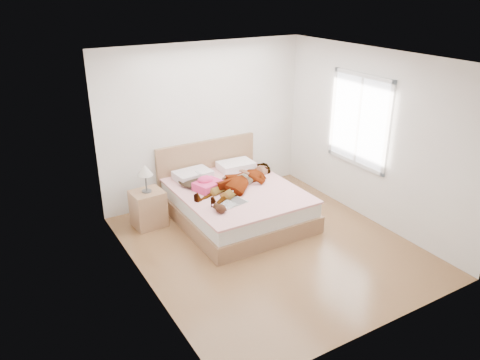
{
  "coord_description": "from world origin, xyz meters",
  "views": [
    {
      "loc": [
        -3.27,
        -4.7,
        3.46
      ],
      "look_at": [
        0.0,
        0.85,
        0.7
      ],
      "focal_mm": 35.0,
      "sensor_mm": 36.0,
      "label": 1
    }
  ],
  "objects_px": {
    "bed": "(234,201)",
    "towel": "(208,184)",
    "coffee_mug": "(234,192)",
    "plush_toy": "(220,208)",
    "phone": "(198,173)",
    "magazine": "(233,202)",
    "nightstand": "(148,206)",
    "woman": "(239,179)"
  },
  "relations": [
    {
      "from": "woman",
      "to": "magazine",
      "type": "distance_m",
      "value": 0.62
    },
    {
      "from": "magazine",
      "to": "phone",
      "type": "bearing_deg",
      "value": 97.82
    },
    {
      "from": "towel",
      "to": "coffee_mug",
      "type": "distance_m",
      "value": 0.45
    },
    {
      "from": "nightstand",
      "to": "magazine",
      "type": "bearing_deg",
      "value": -42.32
    },
    {
      "from": "coffee_mug",
      "to": "nightstand",
      "type": "bearing_deg",
      "value": 149.19
    },
    {
      "from": "woman",
      "to": "coffee_mug",
      "type": "bearing_deg",
      "value": -67.74
    },
    {
      "from": "woman",
      "to": "coffee_mug",
      "type": "height_order",
      "value": "woman"
    },
    {
      "from": "plush_toy",
      "to": "nightstand",
      "type": "relative_size",
      "value": 0.24
    },
    {
      "from": "bed",
      "to": "plush_toy",
      "type": "xyz_separation_m",
      "value": [
        -0.59,
        -0.63,
        0.3
      ]
    },
    {
      "from": "woman",
      "to": "nightstand",
      "type": "xyz_separation_m",
      "value": [
        -1.35,
        0.41,
        -0.3
      ]
    },
    {
      "from": "bed",
      "to": "magazine",
      "type": "xyz_separation_m",
      "value": [
        -0.29,
        -0.47,
        0.24
      ]
    },
    {
      "from": "coffee_mug",
      "to": "plush_toy",
      "type": "bearing_deg",
      "value": -138.63
    },
    {
      "from": "phone",
      "to": "magazine",
      "type": "relative_size",
      "value": 0.23
    },
    {
      "from": "woman",
      "to": "magazine",
      "type": "height_order",
      "value": "woman"
    },
    {
      "from": "phone",
      "to": "towel",
      "type": "xyz_separation_m",
      "value": [
        0.02,
        -0.27,
        -0.1
      ]
    },
    {
      "from": "coffee_mug",
      "to": "magazine",
      "type": "bearing_deg",
      "value": -121.45
    },
    {
      "from": "plush_toy",
      "to": "woman",
      "type": "bearing_deg",
      "value": 43.2
    },
    {
      "from": "magazine",
      "to": "bed",
      "type": "bearing_deg",
      "value": 58.83
    },
    {
      "from": "woman",
      "to": "phone",
      "type": "height_order",
      "value": "woman"
    },
    {
      "from": "bed",
      "to": "towel",
      "type": "distance_m",
      "value": 0.52
    },
    {
      "from": "woman",
      "to": "plush_toy",
      "type": "distance_m",
      "value": 0.93
    },
    {
      "from": "bed",
      "to": "towel",
      "type": "bearing_deg",
      "value": 161.55
    },
    {
      "from": "nightstand",
      "to": "plush_toy",
      "type": "bearing_deg",
      "value": -57.27
    },
    {
      "from": "phone",
      "to": "nightstand",
      "type": "height_order",
      "value": "nightstand"
    },
    {
      "from": "magazine",
      "to": "nightstand",
      "type": "relative_size",
      "value": 0.42
    },
    {
      "from": "bed",
      "to": "magazine",
      "type": "bearing_deg",
      "value": -121.17
    },
    {
      "from": "magazine",
      "to": "coffee_mug",
      "type": "relative_size",
      "value": 3.37
    },
    {
      "from": "phone",
      "to": "bed",
      "type": "height_order",
      "value": "bed"
    },
    {
      "from": "phone",
      "to": "towel",
      "type": "bearing_deg",
      "value": -109.74
    },
    {
      "from": "woman",
      "to": "coffee_mug",
      "type": "xyz_separation_m",
      "value": [
        -0.24,
        -0.25,
        -0.07
      ]
    },
    {
      "from": "magazine",
      "to": "plush_toy",
      "type": "xyz_separation_m",
      "value": [
        -0.3,
        -0.16,
        0.05
      ]
    },
    {
      "from": "towel",
      "to": "plush_toy",
      "type": "relative_size",
      "value": 2.02
    },
    {
      "from": "woman",
      "to": "bed",
      "type": "distance_m",
      "value": 0.36
    },
    {
      "from": "phone",
      "to": "coffee_mug",
      "type": "xyz_separation_m",
      "value": [
        0.26,
        -0.65,
        -0.14
      ]
    },
    {
      "from": "coffee_mug",
      "to": "towel",
      "type": "bearing_deg",
      "value": 122.03
    },
    {
      "from": "phone",
      "to": "bed",
      "type": "distance_m",
      "value": 0.71
    },
    {
      "from": "magazine",
      "to": "coffee_mug",
      "type": "xyz_separation_m",
      "value": [
        0.14,
        0.22,
        0.04
      ]
    },
    {
      "from": "nightstand",
      "to": "woman",
      "type": "bearing_deg",
      "value": -16.81
    },
    {
      "from": "woman",
      "to": "nightstand",
      "type": "relative_size",
      "value": 1.69
    },
    {
      "from": "plush_toy",
      "to": "magazine",
      "type": "bearing_deg",
      "value": 28.21
    },
    {
      "from": "bed",
      "to": "coffee_mug",
      "type": "xyz_separation_m",
      "value": [
        -0.15,
        -0.25,
        0.28
      ]
    },
    {
      "from": "coffee_mug",
      "to": "nightstand",
      "type": "xyz_separation_m",
      "value": [
        -1.11,
        0.66,
        -0.23
      ]
    }
  ]
}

